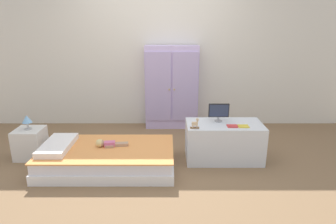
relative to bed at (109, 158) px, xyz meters
name	(u,v)px	position (x,y,z in m)	size (l,w,h in m)	color
ground_plane	(155,164)	(0.56, 0.11, -0.14)	(10.00, 10.00, 0.02)	brown
back_wall	(158,45)	(0.56, 1.68, 1.22)	(6.40, 0.05, 2.70)	silver
bed	(109,158)	(0.00, 0.00, 0.00)	(1.60, 0.89, 0.26)	white
pillow	(58,145)	(-0.60, 0.00, 0.17)	(0.32, 0.64, 0.07)	white
doll	(107,143)	(-0.02, 0.04, 0.17)	(0.39, 0.14, 0.10)	#D6668E
nightstand	(31,143)	(-1.07, 0.30, 0.07)	(0.35, 0.35, 0.39)	silver
table_lamp	(28,120)	(-1.07, 0.30, 0.39)	(0.12, 0.12, 0.19)	#B7B2AD
wardrobe	(172,87)	(0.79, 1.49, 0.56)	(0.86, 0.31, 1.36)	silver
tv_stand	(224,141)	(1.45, 0.24, 0.11)	(0.96, 0.51, 0.49)	silver
tv_monitor	(219,111)	(1.38, 0.33, 0.49)	(0.26, 0.10, 0.24)	#99999E
rocking_horse_toy	(196,123)	(1.06, 0.07, 0.42)	(0.11, 0.04, 0.13)	#8E6642
book_red	(233,126)	(1.52, 0.13, 0.37)	(0.12, 0.10, 0.01)	#CC3838
book_yellow	(244,126)	(1.66, 0.13, 0.36)	(0.13, 0.11, 0.01)	gold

